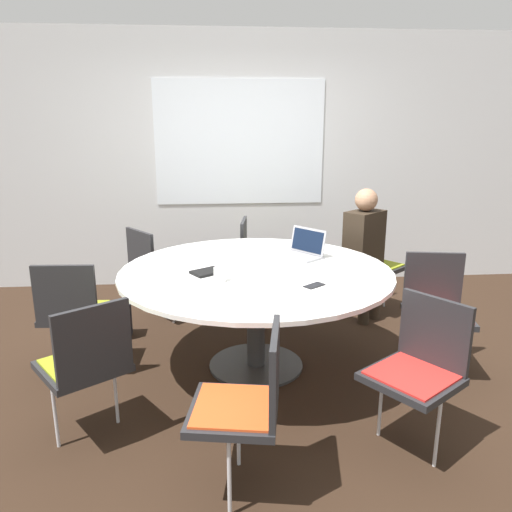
{
  "coord_description": "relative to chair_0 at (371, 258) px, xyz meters",
  "views": [
    {
      "loc": [
        -0.29,
        -3.39,
        1.79
      ],
      "look_at": [
        0.0,
        0.0,
        0.86
      ],
      "focal_mm": 35.0,
      "sensor_mm": 36.0,
      "label": 1
    }
  ],
  "objects": [
    {
      "name": "coffee_cup",
      "position": [
        -1.45,
        -1.31,
        0.29
      ],
      "size": [
        0.08,
        0.08,
        0.09
      ],
      "color": "white",
      "rests_on": "conference_table"
    },
    {
      "name": "chair_7",
      "position": [
        0.1,
        -1.22,
        0.0
      ],
      "size": [
        0.5,
        0.49,
        0.86
      ],
      "rotation": [
        0.0,
        0.0,
        9.26
      ],
      "color": "#262628",
      "rests_on": "ground_plane"
    },
    {
      "name": "chair_4",
      "position": [
        -2.2,
        -1.88,
        0.0
      ],
      "size": [
        0.6,
        0.6,
        0.86
      ],
      "rotation": [
        0.0,
        0.0,
        6.91
      ],
      "color": "#262628",
      "rests_on": "ground_plane"
    },
    {
      "name": "cell_phone",
      "position": [
        -0.85,
        -1.46,
        0.25
      ],
      "size": [
        0.15,
        0.14,
        0.01
      ],
      "color": "black",
      "rests_on": "conference_table"
    },
    {
      "name": "chair_6",
      "position": [
        -0.38,
        -2.08,
        0.0
      ],
      "size": [
        0.6,
        0.6,
        0.86
      ],
      "rotation": [
        0.0,
        0.0,
        8.47
      ],
      "color": "#262628",
      "rests_on": "ground_plane"
    },
    {
      "name": "spiral_notebook",
      "position": [
        -1.53,
        -1.13,
        0.25
      ],
      "size": [
        0.26,
        0.24,
        0.02
      ],
      "color": "black",
      "rests_on": "conference_table"
    },
    {
      "name": "chair_0",
      "position": [
        0.0,
        0.0,
        0.0
      ],
      "size": [
        0.61,
        0.6,
        0.86
      ],
      "rotation": [
        0.0,
        0.0,
        3.83
      ],
      "color": "#262628",
      "rests_on": "ground_plane"
    },
    {
      "name": "chair_2",
      "position": [
        -2.03,
        -0.08,
        0.0
      ],
      "size": [
        0.6,
        0.6,
        0.86
      ],
      "rotation": [
        0.0,
        0.0,
        5.37
      ],
      "color": "#262628",
      "rests_on": "ground_plane"
    },
    {
      "name": "chair_1",
      "position": [
        -1.07,
        0.23,
        0.0
      ],
      "size": [
        0.48,
        0.5,
        0.86
      ],
      "rotation": [
        0.0,
        0.0,
        4.57
      ],
      "color": "#262628",
      "rests_on": "ground_plane"
    },
    {
      "name": "person_0",
      "position": [
        -0.13,
        -0.22,
        0.19
      ],
      "size": [
        0.42,
        0.4,
        1.21
      ],
      "rotation": [
        0.0,
        0.0,
        3.83
      ],
      "color": "#2D2319",
      "rests_on": "ground_plane"
    },
    {
      "name": "conference_table",
      "position": [
        -1.19,
        -1.07,
        0.14
      ],
      "size": [
        1.94,
        1.94,
        0.76
      ],
      "color": "#333333",
      "rests_on": "ground_plane"
    },
    {
      "name": "wall_back",
      "position": [
        -1.19,
        1.02,
        0.84
      ],
      "size": [
        8.0,
        0.07,
        2.7
      ],
      "color": "silver",
      "rests_on": "ground_plane"
    },
    {
      "name": "handbag",
      "position": [
        -2.39,
        -0.45,
        -0.38
      ],
      "size": [
        0.36,
        0.16,
        0.28
      ],
      "color": "black",
      "rests_on": "ground_plane"
    },
    {
      "name": "ground_plane",
      "position": [
        -1.19,
        -1.07,
        -0.52
      ],
      "size": [
        16.0,
        16.0,
        0.0
      ],
      "primitive_type": "plane",
      "color": "black"
    },
    {
      "name": "laptop",
      "position": [
        -0.79,
        -0.74,
        0.3
      ],
      "size": [
        0.39,
        0.4,
        0.21
      ],
      "rotation": [
        0.0,
        0.0,
        -0.88
      ],
      "color": "#99999E",
      "rests_on": "conference_table"
    },
    {
      "name": "chair_5",
      "position": [
        -1.34,
        -2.35,
        0.0
      ],
      "size": [
        0.49,
        0.5,
        0.86
      ],
      "rotation": [
        0.0,
        0.0,
        7.69
      ],
      "color": "#262628",
      "rests_on": "ground_plane"
    },
    {
      "name": "chair_3",
      "position": [
        -2.49,
        -1.07,
        0.0
      ],
      "size": [
        0.46,
        0.44,
        0.86
      ],
      "rotation": [
        0.0,
        0.0,
        6.23
      ],
      "color": "#262628",
      "rests_on": "ground_plane"
    }
  ]
}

